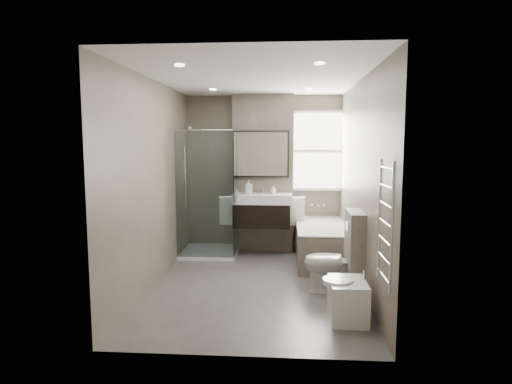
# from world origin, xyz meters

# --- Properties ---
(room) EXTENTS (2.70, 3.90, 2.70)m
(room) POSITION_xyz_m (0.00, 0.00, 1.30)
(room) COLOR #524E4B
(room) RESTS_ON ground
(vanity_pier) EXTENTS (1.00, 0.25, 2.60)m
(vanity_pier) POSITION_xyz_m (0.00, 1.77, 1.30)
(vanity_pier) COLOR #645B4F
(vanity_pier) RESTS_ON ground
(vanity) EXTENTS (0.95, 0.47, 0.66)m
(vanity) POSITION_xyz_m (0.00, 1.43, 0.74)
(vanity) COLOR black
(vanity) RESTS_ON vanity_pier
(mirror_cabinet) EXTENTS (0.86, 0.08, 0.76)m
(mirror_cabinet) POSITION_xyz_m (0.00, 1.61, 1.63)
(mirror_cabinet) COLOR black
(mirror_cabinet) RESTS_ON vanity_pier
(towel_left) EXTENTS (0.24, 0.06, 0.44)m
(towel_left) POSITION_xyz_m (-0.56, 1.40, 0.72)
(towel_left) COLOR silver
(towel_left) RESTS_ON vanity_pier
(towel_right) EXTENTS (0.24, 0.06, 0.44)m
(towel_right) POSITION_xyz_m (0.56, 1.40, 0.72)
(towel_right) COLOR silver
(towel_right) RESTS_ON vanity_pier
(shower_enclosure) EXTENTS (0.90, 0.90, 2.00)m
(shower_enclosure) POSITION_xyz_m (-0.75, 1.35, 0.49)
(shower_enclosure) COLOR white
(shower_enclosure) RESTS_ON ground
(bathtub) EXTENTS (0.75, 1.60, 0.57)m
(bathtub) POSITION_xyz_m (0.92, 1.10, 0.32)
(bathtub) COLOR #645B4F
(bathtub) RESTS_ON ground
(window) EXTENTS (0.98, 0.06, 1.33)m
(window) POSITION_xyz_m (0.90, 1.88, 1.68)
(window) COLOR white
(window) RESTS_ON room
(toilet) EXTENTS (0.75, 0.46, 0.73)m
(toilet) POSITION_xyz_m (0.97, -0.23, 0.37)
(toilet) COLOR white
(toilet) RESTS_ON ground
(cistern_box) EXTENTS (0.19, 0.55, 1.00)m
(cistern_box) POSITION_xyz_m (1.21, -0.25, 0.50)
(cistern_box) COLOR #645B4F
(cistern_box) RESTS_ON ground
(bidet) EXTENTS (0.44, 0.51, 0.53)m
(bidet) POSITION_xyz_m (1.01, -1.07, 0.22)
(bidet) COLOR white
(bidet) RESTS_ON ground
(towel_radiator) EXTENTS (0.03, 0.49, 1.10)m
(towel_radiator) POSITION_xyz_m (1.25, -1.60, 1.12)
(towel_radiator) COLOR silver
(towel_radiator) RESTS_ON room
(soap_bottle_a) EXTENTS (0.10, 0.10, 0.22)m
(soap_bottle_a) POSITION_xyz_m (-0.21, 1.43, 1.11)
(soap_bottle_a) COLOR white
(soap_bottle_a) RESTS_ON vanity
(soap_bottle_b) EXTENTS (0.10, 0.10, 0.13)m
(soap_bottle_b) POSITION_xyz_m (0.18, 1.47, 1.06)
(soap_bottle_b) COLOR white
(soap_bottle_b) RESTS_ON vanity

